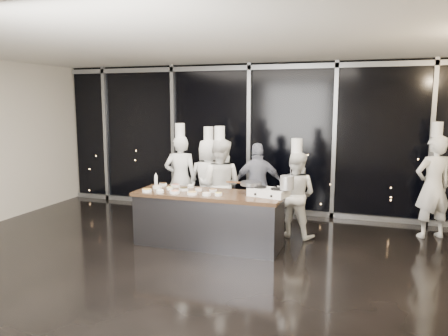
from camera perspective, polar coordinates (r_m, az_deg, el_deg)
The scene contains 15 objects.
ground at distance 6.67m, azimuth -4.79°, elevation -12.33°, with size 9.00×9.00×0.00m, color black.
room_shell at distance 6.16m, azimuth -3.54°, elevation 7.35°, with size 9.02×7.02×3.21m.
window_wall at distance 9.50m, azimuth 3.33°, elevation 3.89°, with size 8.90×0.11×3.20m.
demo_counter at distance 7.32m, azimuth -2.02°, elevation -6.65°, with size 2.46×0.86×0.90m.
stove at distance 6.97m, azimuth 5.84°, elevation -3.14°, with size 0.66×0.49×0.14m.
frying_pan at distance 7.11m, azimuth 3.48°, elevation -2.02°, with size 0.62×0.41×0.06m.
stock_pot at distance 6.81m, azimuth 8.22°, elevation -1.90°, with size 0.21×0.21×0.21m, color #BBBBBD.
prep_bowls at distance 7.37m, azimuth -5.81°, elevation -2.82°, with size 1.37×0.72×0.05m.
squeeze_bottle at distance 7.96m, azimuth -8.88°, elevation -1.43°, with size 0.06×0.06×0.22m.
chef_far_left at distance 8.59m, azimuth -5.68°, elevation -1.38°, with size 0.73×0.59×1.98m.
chef_left at distance 8.58m, azimuth -2.00°, elevation -1.63°, with size 0.93×0.72×1.91m.
chef_center at distance 8.00m, azimuth -0.57°, elevation -2.26°, with size 0.87×0.70×1.95m.
guest at distance 8.37m, azimuth 4.46°, elevation -2.24°, with size 1.02×0.70×1.62m.
chef_right at distance 7.81m, azimuth 9.33°, elevation -3.35°, with size 0.86×0.74×1.76m.
chef_side at distance 8.46m, azimuth 25.63°, elevation -2.13°, with size 0.79×0.69×2.05m.
Camera 1 is at (2.50, -5.71, 2.38)m, focal length 35.00 mm.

